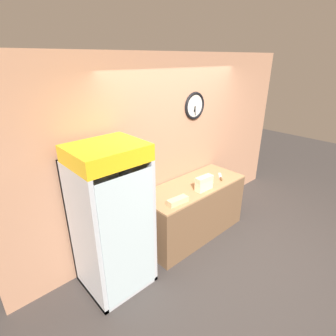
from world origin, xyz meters
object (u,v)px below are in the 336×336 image
(beverage_cooler, at_px, (108,211))
(sandwich_stack_middle, at_px, (204,183))
(sandwich_flat_left, at_px, (178,201))
(condiment_jar, at_px, (153,186))
(chefs_knife, at_px, (221,178))
(sandwich_stack_top, at_px, (204,179))
(sandwich_stack_bottom, at_px, (204,187))

(beverage_cooler, distance_m, sandwich_stack_middle, 1.43)
(sandwich_flat_left, bearing_deg, condiment_jar, 92.22)
(condiment_jar, bearing_deg, chefs_knife, -20.68)
(condiment_jar, bearing_deg, sandwich_flat_left, -87.78)
(beverage_cooler, xyz_separation_m, chefs_knife, (1.91, -0.17, -0.13))
(beverage_cooler, distance_m, sandwich_stack_top, 1.43)
(sandwich_stack_bottom, bearing_deg, beverage_cooler, 170.59)
(sandwich_stack_bottom, relative_size, chefs_knife, 1.10)
(chefs_knife, xyz_separation_m, condiment_jar, (-1.06, 0.40, 0.06))
(sandwich_stack_bottom, height_order, condiment_jar, condiment_jar)
(beverage_cooler, relative_size, condiment_jar, 12.67)
(sandwich_flat_left, bearing_deg, sandwich_stack_bottom, 1.86)
(sandwich_stack_bottom, bearing_deg, sandwich_flat_left, -178.14)
(beverage_cooler, bearing_deg, sandwich_stack_middle, -9.41)
(sandwich_stack_bottom, xyz_separation_m, sandwich_flat_left, (-0.55, -0.02, 0.00))
(sandwich_stack_middle, bearing_deg, sandwich_stack_top, 180.00)
(sandwich_stack_bottom, height_order, sandwich_stack_top, sandwich_stack_top)
(sandwich_flat_left, xyz_separation_m, chefs_knife, (1.04, 0.09, -0.03))
(beverage_cooler, relative_size, sandwich_stack_bottom, 6.54)
(chefs_knife, bearing_deg, sandwich_stack_top, -172.13)
(sandwich_stack_bottom, distance_m, chefs_knife, 0.50)
(beverage_cooler, bearing_deg, sandwich_flat_left, -16.18)
(beverage_cooler, height_order, condiment_jar, beverage_cooler)
(sandwich_flat_left, bearing_deg, sandwich_stack_top, 1.86)
(beverage_cooler, height_order, sandwich_stack_bottom, beverage_cooler)
(sandwich_stack_bottom, xyz_separation_m, condiment_jar, (-0.56, 0.47, 0.04))
(chefs_knife, bearing_deg, sandwich_stack_bottom, -172.13)
(sandwich_stack_middle, height_order, condiment_jar, condiment_jar)
(beverage_cooler, bearing_deg, condiment_jar, 15.39)
(sandwich_stack_bottom, relative_size, sandwich_stack_top, 0.99)
(sandwich_stack_bottom, distance_m, sandwich_stack_top, 0.14)
(sandwich_stack_top, distance_m, condiment_jar, 0.74)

